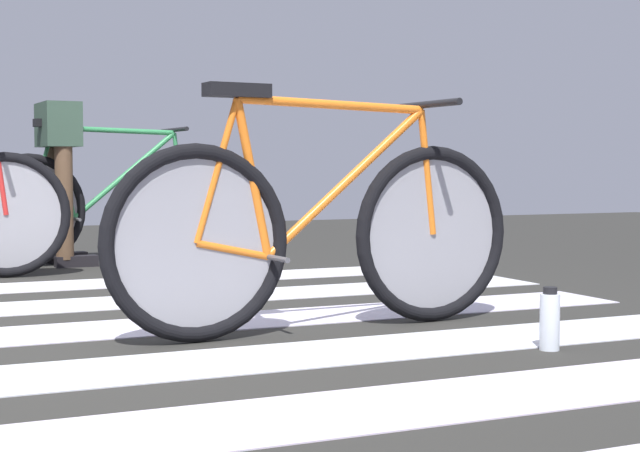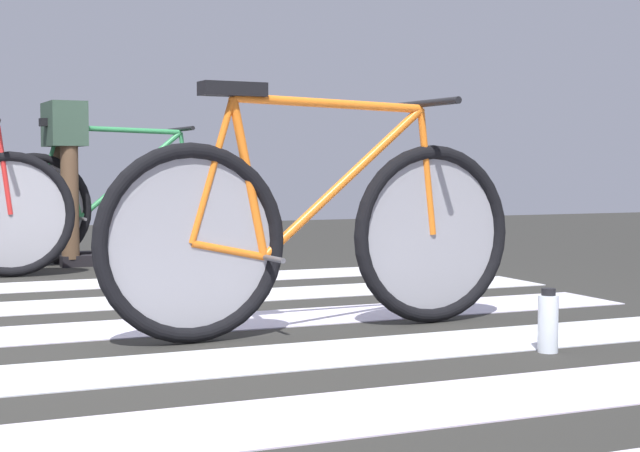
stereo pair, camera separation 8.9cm
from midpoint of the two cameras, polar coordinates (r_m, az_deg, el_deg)
ground at (r=3.70m, az=-14.31°, el=-6.61°), size 18.00×14.00×0.02m
crosswalk_markings at (r=3.48m, az=-13.35°, el=-7.03°), size 5.42×4.23×0.00m
bicycle_1_of_3 at (r=3.72m, az=0.55°, el=-0.30°), size 1.74×0.52×0.93m
bicycle_3_of_3 at (r=6.53m, az=-11.51°, el=1.27°), size 1.74×0.52×0.93m
cyclist_3_of_3 at (r=6.45m, az=-14.21°, el=3.75°), size 0.33×0.42×1.04m
water_bottle at (r=3.45m, az=13.74°, el=-5.41°), size 0.07×0.07×0.22m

